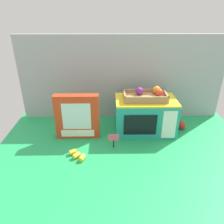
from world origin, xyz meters
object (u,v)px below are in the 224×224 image
object	(u,v)px
cookie_set_box	(77,117)
loose_toy_apple	(181,125)
loose_toy_banana	(77,155)
toy_microwave	(145,115)
food_groups_crate	(147,96)
price_sign	(114,139)

from	to	relation	value
cookie_set_box	loose_toy_apple	xyz separation A→B (m)	(0.77, 0.10, -0.13)
cookie_set_box	loose_toy_banana	size ratio (longest dim) A/B	2.79
toy_microwave	cookie_set_box	xyz separation A→B (m)	(-0.48, -0.07, 0.03)
loose_toy_banana	toy_microwave	bearing A→B (deg)	34.16
loose_toy_banana	food_groups_crate	bearing A→B (deg)	34.13
toy_microwave	loose_toy_apple	distance (m)	0.31
price_sign	loose_toy_banana	xyz separation A→B (m)	(-0.23, -0.10, -0.05)
loose_toy_apple	loose_toy_banana	bearing A→B (deg)	-155.74
toy_microwave	price_sign	distance (m)	0.32
price_sign	loose_toy_apple	distance (m)	0.57
food_groups_crate	loose_toy_banana	distance (m)	0.62
loose_toy_apple	food_groups_crate	bearing A→B (deg)	-175.19
price_sign	food_groups_crate	bearing A→B (deg)	42.24
food_groups_crate	price_sign	bearing A→B (deg)	-137.76
food_groups_crate	loose_toy_apple	size ratio (longest dim) A/B	4.67
price_sign	toy_microwave	bearing A→B (deg)	42.31
food_groups_crate	price_sign	size ratio (longest dim) A/B	2.99
toy_microwave	price_sign	world-z (taller)	toy_microwave
cookie_set_box	loose_toy_banana	world-z (taller)	cookie_set_box
toy_microwave	loose_toy_apple	size ratio (longest dim) A/B	6.72
cookie_set_box	food_groups_crate	bearing A→B (deg)	8.62
price_sign	loose_toy_apple	world-z (taller)	price_sign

